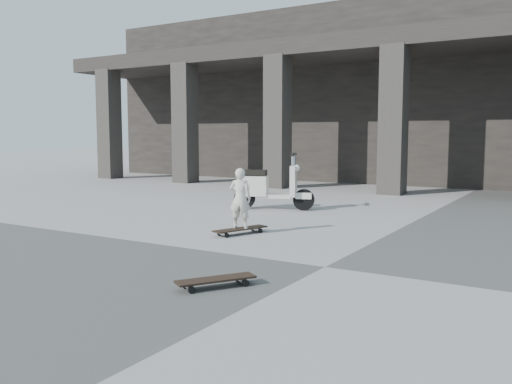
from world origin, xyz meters
The scene contains 6 objects.
ground centered at (0.00, 0.00, 0.00)m, with size 90.00×90.00×0.00m, color #494946.
colonnade centered at (0.00, 13.77, 3.03)m, with size 28.00×8.82×6.00m.
longboard centered at (-2.09, 1.31, 0.08)m, with size 0.55×1.00×0.10m.
skateboard_spare centered at (-0.63, -1.44, 0.08)m, with size 0.66×0.84×0.10m.
child centered at (-2.09, 1.31, 0.59)m, with size 0.36×0.24×0.99m, color beige.
scooter centered at (-3.34, 4.05, 0.49)m, with size 1.70×0.89×1.23m.
Camera 1 is at (2.64, -6.03, 1.62)m, focal length 38.00 mm.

